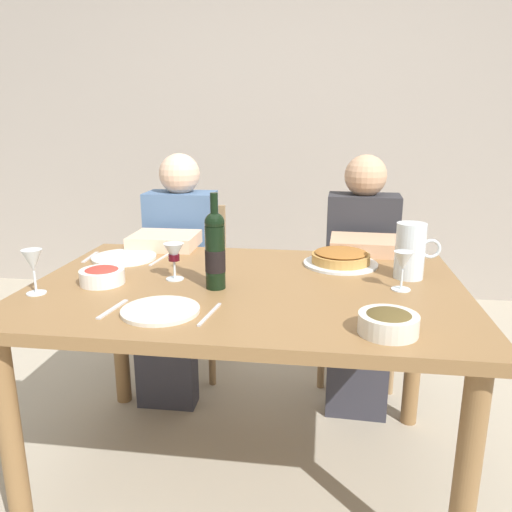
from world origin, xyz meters
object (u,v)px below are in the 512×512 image
object	(u,v)px
chair_right	(359,281)
dinner_plate_right_setting	(124,257)
wine_bottle	(215,250)
baked_tart	(341,258)
olive_bowl	(388,322)
diner_left	(177,267)
wine_glass_right_diner	(33,262)
water_pitcher	(410,254)
chair_left	(190,276)
dinner_plate_left_setting	(161,310)
diner_right	(361,272)
salad_bowl	(102,275)
wine_glass_left_diner	(403,263)
wine_glass_centre	(174,254)
dining_table	(246,309)

from	to	relation	value
chair_right	dinner_plate_right_setting	bearing A→B (deg)	35.63
wine_bottle	baked_tart	xyz separation A→B (m)	(0.43, 0.34, -0.11)
olive_bowl	diner_left	bearing A→B (deg)	131.59
wine_glass_right_diner	chair_right	size ratio (longest dim) A/B	0.17
water_pitcher	chair_left	size ratio (longest dim) A/B	0.23
wine_bottle	dinner_plate_right_setting	xyz separation A→B (m)	(-0.45, 0.31, -0.13)
water_pitcher	chair_right	bearing A→B (deg)	98.89
dinner_plate_left_setting	water_pitcher	bearing A→B (deg)	30.03
diner_right	water_pitcher	bearing A→B (deg)	106.04
salad_bowl	wine_glass_left_diner	bearing A→B (deg)	4.07
wine_glass_centre	diner_right	size ratio (longest dim) A/B	0.11
dinner_plate_right_setting	diner_left	distance (m)	0.42
olive_bowl	dinner_plate_left_setting	world-z (taller)	olive_bowl
salad_bowl	chair_right	bearing A→B (deg)	45.70
wine_glass_centre	diner_right	bearing A→B (deg)	43.01
diner_left	diner_right	bearing A→B (deg)	-177.99
dinner_plate_right_setting	wine_glass_right_diner	bearing A→B (deg)	-105.00
dining_table	wine_glass_right_diner	world-z (taller)	wine_glass_right_diner
water_pitcher	dinner_plate_right_setting	xyz separation A→B (m)	(-1.12, 0.10, -0.08)
salad_bowl	chair_left	distance (m)	0.99
wine_glass_centre	olive_bowl	bearing A→B (deg)	-28.38
wine_bottle	salad_bowl	distance (m)	0.42
baked_tart	olive_bowl	bearing A→B (deg)	-80.50
diner_right	dinner_plate_left_setting	bearing A→B (deg)	58.51
wine_glass_centre	salad_bowl	bearing A→B (deg)	-161.16
wine_glass_right_diner	dinner_plate_right_setting	bearing A→B (deg)	75.00
wine_glass_centre	dinner_plate_left_setting	distance (m)	0.33
salad_bowl	olive_bowl	world-z (taller)	olive_bowl
salad_bowl	wine_bottle	bearing A→B (deg)	1.18
dining_table	chair_left	size ratio (longest dim) A/B	1.72
wine_glass_right_diner	chair_left	size ratio (longest dim) A/B	0.17
wine_bottle	diner_right	distance (m)	0.95
wine_glass_right_diner	chair_left	bearing A→B (deg)	78.31
diner_left	dinner_plate_right_setting	bearing A→B (deg)	74.62
wine_glass_right_diner	diner_left	world-z (taller)	diner_left
wine_glass_centre	diner_left	size ratio (longest dim) A/B	0.11
diner_left	wine_glass_left_diner	bearing A→B (deg)	146.69
dinner_plate_left_setting	diner_left	bearing A→B (deg)	104.14
dinner_plate_left_setting	baked_tart	bearing A→B (deg)	47.25
salad_bowl	diner_right	distance (m)	1.22
wine_bottle	olive_bowl	distance (m)	0.63
chair_right	wine_glass_right_diner	bearing A→B (deg)	46.98
wine_glass_left_diner	dinner_plate_right_setting	xyz separation A→B (m)	(-1.08, 0.25, -0.09)
wine_bottle	dining_table	bearing A→B (deg)	28.55
baked_tart	wine_glass_centre	bearing A→B (deg)	-155.50
wine_glass_left_diner	chair_left	distance (m)	1.35
wine_glass_left_diner	diner_left	world-z (taller)	diner_left
olive_bowl	dinner_plate_left_setting	size ratio (longest dim) A/B	0.69
wine_glass_right_diner	dinner_plate_left_setting	distance (m)	0.48
wine_glass_centre	diner_right	distance (m)	1.00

